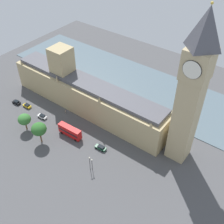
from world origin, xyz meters
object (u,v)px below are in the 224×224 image
at_px(car_dark_green_under_trees, 101,148).
at_px(street_lamp_opposite_hall, 92,162).
at_px(parliament_building, 85,93).
at_px(street_lamp_kerbside, 90,161).
at_px(car_yellow_cab_near_tower, 27,106).
at_px(car_white_leading, 42,116).
at_px(pedestrian_by_river_gate, 66,112).
at_px(plane_tree_corner, 24,119).
at_px(plane_tree_far_end, 39,129).
at_px(double_decker_bus_trailing, 70,131).
at_px(car_black_midblock, 16,102).
at_px(clock_tower, 191,91).

height_order(car_dark_green_under_trees, street_lamp_opposite_hall, street_lamp_opposite_hall).
height_order(parliament_building, street_lamp_kerbside, parliament_building).
xyz_separation_m(car_yellow_cab_near_tower, car_white_leading, (0.87, 11.21, 0.00)).
height_order(pedestrian_by_river_gate, street_lamp_kerbside, street_lamp_kerbside).
relative_size(plane_tree_corner, street_lamp_opposite_hall, 1.36).
relative_size(parliament_building, plane_tree_far_end, 8.25).
distance_m(pedestrian_by_river_gate, street_lamp_opposite_hall, 34.49).
bearing_deg(double_decker_bus_trailing, parliament_building, -160.71).
height_order(car_black_midblock, car_white_leading, same).
bearing_deg(pedestrian_by_river_gate, car_black_midblock, -66.28).
xyz_separation_m(car_yellow_cab_near_tower, car_dark_green_under_trees, (-0.33, 43.25, 0.00)).
distance_m(car_black_midblock, car_white_leading, 17.20).
relative_size(clock_tower, street_lamp_kerbside, 8.67).
bearing_deg(street_lamp_opposite_hall, car_yellow_cab_near_tower, -101.13).
height_order(car_yellow_cab_near_tower, street_lamp_opposite_hall, street_lamp_opposite_hall).
distance_m(car_black_midblock, plane_tree_far_end, 30.04).
distance_m(car_black_midblock, street_lamp_kerbside, 53.07).
bearing_deg(plane_tree_corner, car_dark_green_under_trees, 107.49).
distance_m(parliament_building, car_black_midblock, 33.54).
height_order(car_black_midblock, car_yellow_cab_near_tower, same).
relative_size(plane_tree_far_end, street_lamp_kerbside, 1.44).
xyz_separation_m(parliament_building, plane_tree_far_end, (27.11, 0.13, -0.98)).
xyz_separation_m(pedestrian_by_river_gate, street_lamp_opposite_hall, (16.84, 29.92, 3.36)).
bearing_deg(parliament_building, car_yellow_cab_near_tower, -53.13).
bearing_deg(car_black_midblock, plane_tree_far_end, -113.76).
bearing_deg(double_decker_bus_trailing, car_dark_green_under_trees, 94.64).
height_order(parliament_building, car_yellow_cab_near_tower, parliament_building).
bearing_deg(clock_tower, street_lamp_kerbside, -40.51).
distance_m(double_decker_bus_trailing, pedestrian_by_river_gate, 14.82).
bearing_deg(car_black_midblock, parliament_building, -62.44).
distance_m(clock_tower, street_lamp_kerbside, 42.01).
distance_m(clock_tower, plane_tree_corner, 66.82).
bearing_deg(clock_tower, car_black_midblock, -76.85).
bearing_deg(street_lamp_kerbside, car_dark_green_under_trees, -162.81).
height_order(car_dark_green_under_trees, plane_tree_corner, plane_tree_corner).
distance_m(plane_tree_far_end, street_lamp_opposite_hall, 25.45).
relative_size(car_yellow_cab_near_tower, car_white_leading, 0.93).
bearing_deg(street_lamp_opposite_hall, pedestrian_by_river_gate, -119.37).
xyz_separation_m(car_white_leading, double_decker_bus_trailing, (0.59, 17.54, 1.75)).
height_order(double_decker_bus_trailing, street_lamp_kerbside, street_lamp_kerbside).
distance_m(car_black_midblock, car_yellow_cab_near_tower, 6.11).
xyz_separation_m(clock_tower, pedestrian_by_river_gate, (8.47, -51.02, -28.98)).
relative_size(clock_tower, plane_tree_far_end, 6.03).
distance_m(clock_tower, car_yellow_cab_near_tower, 75.74).
bearing_deg(car_dark_green_under_trees, car_black_midblock, 86.94).
bearing_deg(clock_tower, parliament_building, -90.29).
xyz_separation_m(clock_tower, car_yellow_cab_near_tower, (16.05, -68.19, -28.81)).
xyz_separation_m(car_white_leading, plane_tree_far_end, (9.96, 10.63, 6.08)).
relative_size(double_decker_bus_trailing, plane_tree_corner, 1.35).
bearing_deg(street_lamp_kerbside, clock_tower, 139.49).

